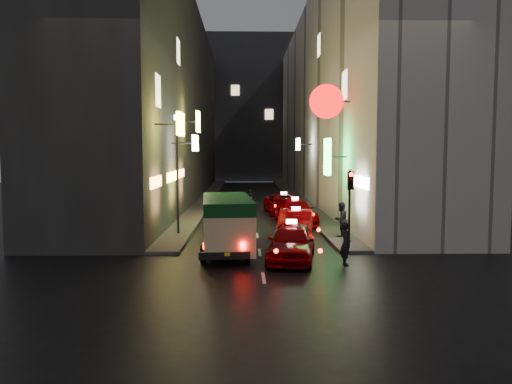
{
  "coord_description": "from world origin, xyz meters",
  "views": [
    {
      "loc": [
        -0.67,
        -13.34,
        4.46
      ],
      "look_at": [
        -0.06,
        13.0,
        2.33
      ],
      "focal_mm": 35.0,
      "sensor_mm": 36.0,
      "label": 1
    }
  ],
  "objects": [
    {
      "name": "taxi_far",
      "position": [
        2.15,
        22.16,
        0.84
      ],
      "size": [
        2.64,
        5.43,
        1.84
      ],
      "color": "#7D0003",
      "rests_on": "ground"
    },
    {
      "name": "building_right",
      "position": [
        8.0,
        33.99,
        9.0
      ],
      "size": [
        8.18,
        52.0,
        18.0
      ],
      "color": "#BDB6AD",
      "rests_on": "ground"
    },
    {
      "name": "sidewalk_right",
      "position": [
        4.25,
        34.0,
        0.07
      ],
      "size": [
        1.5,
        52.0,
        0.15
      ],
      "primitive_type": "cube",
      "color": "#4C4946",
      "rests_on": "ground"
    },
    {
      "name": "ground",
      "position": [
        0.0,
        0.0,
        0.0
      ],
      "size": [
        120.0,
        120.0,
        0.0
      ],
      "primitive_type": "plane",
      "color": "black",
      "rests_on": "ground"
    },
    {
      "name": "lamp_post",
      "position": [
        -4.2,
        13.0,
        3.72
      ],
      "size": [
        0.28,
        0.28,
        6.22
      ],
      "color": "black",
      "rests_on": "sidewalk_left"
    },
    {
      "name": "pedestrian_crossing",
      "position": [
        3.3,
        5.9,
        0.98
      ],
      "size": [
        0.43,
        0.66,
        1.96
      ],
      "primitive_type": "imported",
      "rotation": [
        0.0,
        0.0,
        1.6
      ],
      "color": "black",
      "rests_on": "ground"
    },
    {
      "name": "taxi_second",
      "position": [
        1.92,
        11.59,
        0.89
      ],
      "size": [
        3.18,
        5.88,
        1.94
      ],
      "color": "#7D0003",
      "rests_on": "ground"
    },
    {
      "name": "building_left",
      "position": [
        -8.0,
        33.99,
        9.0
      ],
      "size": [
        7.52,
        52.0,
        18.0
      ],
      "color": "#3A3734",
      "rests_on": "ground"
    },
    {
      "name": "traffic_light",
      "position": [
        4.0,
        8.47,
        2.69
      ],
      "size": [
        0.26,
        0.43,
        3.5
      ],
      "color": "black",
      "rests_on": "sidewalk_right"
    },
    {
      "name": "sidewalk_left",
      "position": [
        -4.25,
        34.0,
        0.07
      ],
      "size": [
        1.5,
        52.0,
        0.15
      ],
      "primitive_type": "cube",
      "color": "#4C4946",
      "rests_on": "ground"
    },
    {
      "name": "taxi_third",
      "position": [
        2.47,
        17.36,
        0.87
      ],
      "size": [
        2.84,
        5.7,
        1.91
      ],
      "color": "#7D0003",
      "rests_on": "ground"
    },
    {
      "name": "building_far",
      "position": [
        0.0,
        66.0,
        11.0
      ],
      "size": [
        30.0,
        10.0,
        22.0
      ],
      "primitive_type": "cube",
      "color": "#323237",
      "rests_on": "ground"
    },
    {
      "name": "minibus",
      "position": [
        -1.44,
        8.3,
        1.57
      ],
      "size": [
        2.47,
        5.93,
        2.49
      ],
      "color": "beige",
      "rests_on": "ground"
    },
    {
      "name": "pedestrian_sidewalk",
      "position": [
        4.24,
        11.71,
        1.14
      ],
      "size": [
        0.88,
        0.83,
        1.99
      ],
      "primitive_type": "imported",
      "rotation": [
        0.0,
        0.0,
        3.79
      ],
      "color": "black",
      "rests_on": "sidewalk_right"
    },
    {
      "name": "taxi_near",
      "position": [
        1.25,
        6.79,
        0.89
      ],
      "size": [
        3.23,
        5.93,
        1.96
      ],
      "color": "#7D0003",
      "rests_on": "ground"
    }
  ]
}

